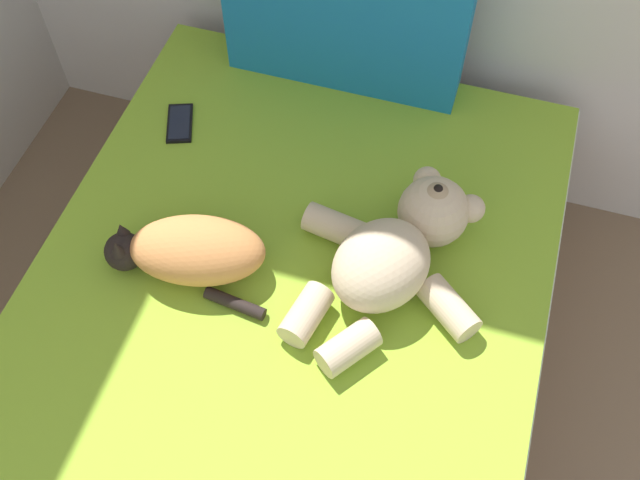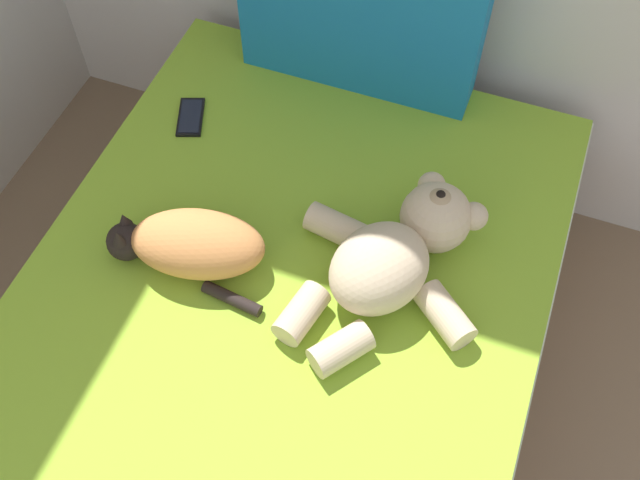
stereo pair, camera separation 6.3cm
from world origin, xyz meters
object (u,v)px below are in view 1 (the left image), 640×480
(cat, at_px, (190,251))
(teddy_bear, at_px, (396,251))
(bed, at_px, (273,379))
(cell_phone, at_px, (180,123))
(patterned_cushion, at_px, (347,2))

(cat, bearing_deg, teddy_bear, 15.97)
(bed, height_order, cat, cat)
(cat, height_order, cell_phone, cat)
(cat, relative_size, cell_phone, 2.69)
(bed, distance_m, teddy_bear, 0.52)
(bed, distance_m, cat, 0.45)
(cat, bearing_deg, cell_phone, 117.02)
(bed, xyz_separation_m, patterned_cushion, (-0.07, 0.91, 0.55))
(cat, bearing_deg, bed, -27.26)
(patterned_cushion, relative_size, teddy_bear, 1.15)
(bed, bearing_deg, teddy_bear, 46.87)
(teddy_bear, bearing_deg, cell_phone, 157.28)
(teddy_bear, distance_m, cell_phone, 0.78)
(patterned_cushion, distance_m, cat, 0.83)
(bed, relative_size, patterned_cushion, 2.89)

